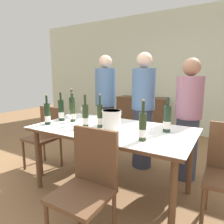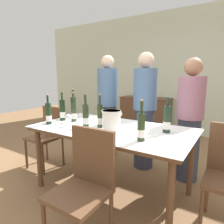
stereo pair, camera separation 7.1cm
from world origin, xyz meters
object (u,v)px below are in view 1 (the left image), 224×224
(chair_near_front, at_px, (88,180))
(wine_bottle_1, at_px, (167,120))
(wine_bottle_4, at_px, (61,111))
(person_guest_right, at_px, (188,120))
(wine_bottle_3, at_px, (100,116))
(person_host, at_px, (106,107))
(wine_bottle_5, at_px, (47,114))
(wine_glass_2, at_px, (68,118))
(wine_bottle_0, at_px, (143,127))
(ice_bucket, at_px, (112,120))
(sideboard_cabinet, at_px, (142,114))
(wine_bottle_2, at_px, (72,109))
(chair_left_end, at_px, (46,133))
(wine_glass_1, at_px, (118,114))
(person_guest_left, at_px, (143,111))
(wine_bottle_6, at_px, (85,116))
(dining_table, at_px, (112,134))
(wine_glass_0, at_px, (83,109))
(wine_bottle_7, at_px, (73,112))

(chair_near_front, bearing_deg, wine_bottle_1, 66.18)
(wine_bottle_4, distance_m, person_guest_right, 1.64)
(wine_bottle_1, xyz_separation_m, person_guest_right, (0.10, 0.62, -0.12))
(wine_bottle_3, xyz_separation_m, person_host, (-0.49, 0.90, -0.06))
(wine_bottle_5, height_order, wine_glass_2, wine_bottle_5)
(person_host, bearing_deg, wine_bottle_0, -45.24)
(ice_bucket, bearing_deg, wine_bottle_1, 22.83)
(sideboard_cabinet, bearing_deg, wine_bottle_2, -89.93)
(wine_bottle_3, relative_size, chair_left_end, 0.43)
(wine_glass_1, bearing_deg, chair_left_end, -170.36)
(person_guest_left, bearing_deg, wine_bottle_6, -109.43)
(dining_table, xyz_separation_m, wine_bottle_0, (0.46, -0.24, 0.19))
(wine_bottle_3, xyz_separation_m, person_guest_left, (0.18, 0.85, -0.06))
(ice_bucket, height_order, wine_bottle_1, wine_bottle_1)
(wine_bottle_6, distance_m, wine_glass_0, 0.61)
(wine_bottle_0, xyz_separation_m, wine_glass_2, (-0.93, 0.04, -0.03))
(wine_bottle_0, bearing_deg, wine_bottle_6, 171.01)
(wine_bottle_5, bearing_deg, person_guest_left, 53.13)
(dining_table, bearing_deg, wine_bottle_1, 13.55)
(wine_bottle_2, distance_m, wine_glass_2, 0.42)
(wine_bottle_6, height_order, person_guest_right, person_guest_right)
(person_host, bearing_deg, person_guest_left, -4.46)
(wine_glass_0, relative_size, chair_left_end, 0.17)
(wine_bottle_0, bearing_deg, person_guest_left, 111.57)
(wine_bottle_1, height_order, person_host, person_host)
(wine_bottle_0, xyz_separation_m, person_host, (-1.08, 1.09, -0.06))
(wine_bottle_7, height_order, wine_glass_0, wine_bottle_7)
(wine_bottle_5, distance_m, wine_glass_1, 0.86)
(wine_bottle_7, bearing_deg, person_guest_left, 50.94)
(wine_glass_0, distance_m, chair_near_front, 1.41)
(chair_near_front, relative_size, chair_left_end, 1.05)
(wine_glass_1, bearing_deg, wine_bottle_1, -11.65)
(wine_bottle_4, xyz_separation_m, person_guest_right, (1.43, 0.79, -0.11))
(wine_bottle_0, xyz_separation_m, wine_glass_0, (-1.14, 0.58, -0.02))
(sideboard_cabinet, distance_m, wine_bottle_5, 2.94)
(wine_glass_1, relative_size, person_guest_left, 0.09)
(chair_left_end, bearing_deg, sideboard_cabinet, 79.49)
(sideboard_cabinet, bearing_deg, person_guest_right, -53.47)
(wine_bottle_3, xyz_separation_m, wine_bottle_4, (-0.62, 0.03, 0.00))
(wine_bottle_2, height_order, wine_glass_1, wine_bottle_2)
(sideboard_cabinet, bearing_deg, chair_near_front, -74.83)
(wine_bottle_1, xyz_separation_m, wine_bottle_5, (-1.32, -0.40, -0.01))
(ice_bucket, xyz_separation_m, person_guest_left, (0.01, 0.88, -0.04))
(ice_bucket, xyz_separation_m, wine_bottle_5, (-0.78, -0.18, 0.01))
(wine_bottle_0, relative_size, wine_glass_0, 2.56)
(wine_bottle_1, relative_size, wine_bottle_5, 1.00)
(wine_bottle_2, relative_size, chair_left_end, 0.46)
(sideboard_cabinet, relative_size, chair_near_front, 1.30)
(wine_bottle_1, xyz_separation_m, wine_bottle_4, (-1.33, -0.16, -0.00))
(wine_bottle_2, bearing_deg, sideboard_cabinet, 90.07)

